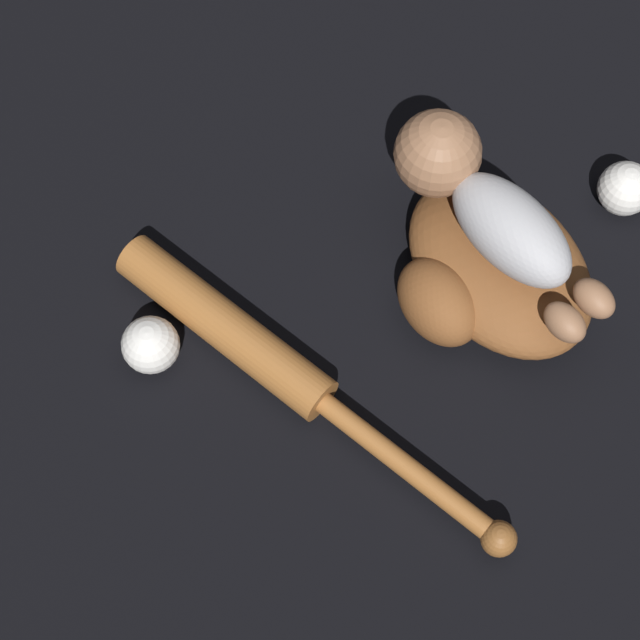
# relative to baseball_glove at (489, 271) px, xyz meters

# --- Properties ---
(ground_plane) EXTENTS (6.00, 6.00, 0.00)m
(ground_plane) POSITION_rel_baseball_glove_xyz_m (0.01, -0.06, -0.05)
(ground_plane) COLOR black
(baseball_glove) EXTENTS (0.30, 0.26, 0.09)m
(baseball_glove) POSITION_rel_baseball_glove_xyz_m (0.00, 0.00, 0.00)
(baseball_glove) COLOR brown
(baseball_glove) RESTS_ON ground
(baby_figure) EXTENTS (0.35, 0.15, 0.11)m
(baby_figure) POSITION_rel_baseball_glove_xyz_m (0.05, -0.01, 0.10)
(baby_figure) COLOR #B2B2B7
(baby_figure) RESTS_ON baseball_glove
(baseball_bat) EXTENTS (0.59, 0.25, 0.06)m
(baseball_bat) POSITION_rel_baseball_glove_xyz_m (0.05, 0.31, -0.02)
(baseball_bat) COLOR #9E602D
(baseball_bat) RESTS_ON ground
(baseball) EXTENTS (0.07, 0.07, 0.07)m
(baseball) POSITION_rel_baseball_glove_xyz_m (0.14, 0.43, -0.01)
(baseball) COLOR white
(baseball) RESTS_ON ground
(baseball_spare) EXTENTS (0.07, 0.07, 0.07)m
(baseball_spare) POSITION_rel_baseball_glove_xyz_m (0.01, -0.23, -0.01)
(baseball_spare) COLOR white
(baseball_spare) RESTS_ON ground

